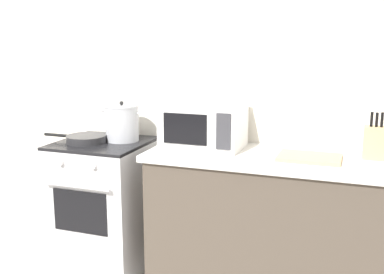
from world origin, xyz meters
TOP-DOWN VIEW (x-y plane):
  - back_wall at (0.30, 0.97)m, footprint 4.40×0.10m
  - lower_cabinet_right at (0.90, 0.62)m, footprint 1.64×0.56m
  - countertop_right at (0.90, 0.62)m, footprint 1.70×0.60m
  - stove at (-0.35, 0.60)m, footprint 0.60×0.64m
  - stock_pot at (-0.23, 0.68)m, footprint 0.32×0.24m
  - frying_pan at (-0.44, 0.54)m, footprint 0.47×0.27m
  - microwave at (0.36, 0.68)m, footprint 0.50×0.37m
  - cutting_board at (1.04, 0.60)m, footprint 0.36×0.26m
  - knife_block at (1.39, 0.74)m, footprint 0.13×0.10m

SIDE VIEW (x-z plane):
  - lower_cabinet_right at x=0.90m, z-range 0.00..0.88m
  - stove at x=-0.35m, z-range 0.00..0.92m
  - countertop_right at x=0.90m, z-range 0.88..0.92m
  - cutting_board at x=1.04m, z-range 0.92..0.94m
  - frying_pan at x=-0.44m, z-range 0.92..0.97m
  - knife_block at x=1.39m, z-range 0.88..1.16m
  - stock_pot at x=-0.23m, z-range 0.91..1.18m
  - microwave at x=0.36m, z-range 0.92..1.22m
  - back_wall at x=0.30m, z-range 0.00..2.50m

